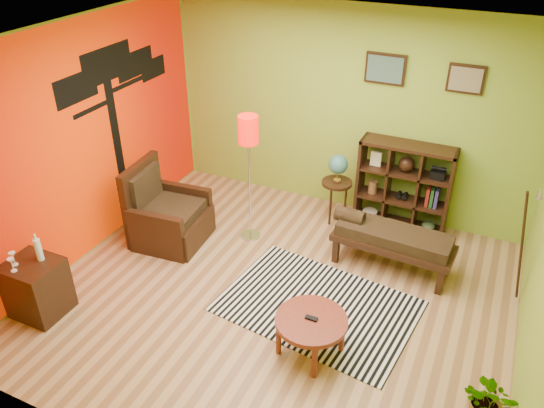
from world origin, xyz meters
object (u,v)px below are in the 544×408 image
at_px(coffee_table, 311,324).
at_px(globe_table, 338,172).
at_px(floor_lamp, 248,141).
at_px(bench, 390,238).
at_px(side_cabinet, 37,287).
at_px(cube_shelf, 404,187).
at_px(potted_plant, 488,405).
at_px(armchair, 166,218).

height_order(coffee_table, globe_table, globe_table).
distance_m(floor_lamp, bench, 2.02).
xyz_separation_m(side_cabinet, cube_shelf, (3.11, 3.31, 0.28)).
relative_size(cube_shelf, potted_plant, 2.53).
bearing_deg(armchair, cube_shelf, 30.53).
bearing_deg(floor_lamp, potted_plant, -28.09).
height_order(coffee_table, bench, bench).
bearing_deg(globe_table, coffee_table, -76.54).
bearing_deg(bench, armchair, -167.49).
height_order(armchair, bench, armchair).
height_order(globe_table, bench, globe_table).
distance_m(floor_lamp, cube_shelf, 2.17).
distance_m(cube_shelf, bench, 0.99).
height_order(globe_table, cube_shelf, cube_shelf).
relative_size(armchair, cube_shelf, 0.87).
xyz_separation_m(coffee_table, cube_shelf, (0.27, 2.64, 0.23)).
xyz_separation_m(bench, potted_plant, (1.31, -1.78, -0.24)).
xyz_separation_m(coffee_table, floor_lamp, (-1.44, 1.56, 1.00)).
bearing_deg(potted_plant, cube_shelf, 116.82).
bearing_deg(side_cabinet, armchair, 75.72).
xyz_separation_m(floor_lamp, cube_shelf, (1.71, 1.09, -0.77)).
bearing_deg(potted_plant, bench, 126.48).
relative_size(side_cabinet, bench, 0.65).
bearing_deg(side_cabinet, potted_plant, 7.20).
height_order(armchair, globe_table, armchair).
distance_m(floor_lamp, potted_plant, 3.70).
height_order(globe_table, potted_plant, globe_table).
height_order(armchair, side_cabinet, armchair).
bearing_deg(armchair, side_cabinet, -104.28).
relative_size(bench, potted_plant, 3.08).
distance_m(armchair, bench, 2.81).
distance_m(floor_lamp, globe_table, 1.36).
bearing_deg(side_cabinet, bench, 36.33).
bearing_deg(potted_plant, coffee_table, 176.62).
distance_m(armchair, cube_shelf, 3.12).
bearing_deg(globe_table, armchair, -143.93).
bearing_deg(bench, floor_lamp, -176.10).
xyz_separation_m(globe_table, bench, (0.92, -0.72, -0.33)).
height_order(floor_lamp, potted_plant, floor_lamp).
height_order(side_cabinet, bench, side_cabinet).
distance_m(globe_table, bench, 1.21).
distance_m(side_cabinet, globe_table, 3.84).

